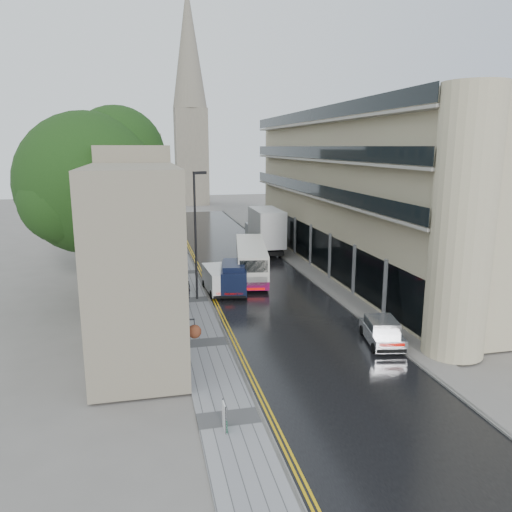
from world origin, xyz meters
name	(u,v)px	position (x,y,z in m)	size (l,w,h in m)	color
ground	(390,438)	(0.00, 0.00, 0.00)	(200.00, 200.00, 0.00)	slate
road	(247,270)	(0.00, 27.50, 0.01)	(9.00, 85.00, 0.02)	black
left_sidewalk	(182,273)	(-5.85, 27.50, 0.06)	(2.70, 85.00, 0.12)	gray
right_sidewalk	(303,266)	(5.40, 27.50, 0.06)	(1.80, 85.00, 0.12)	slate
old_shop_row	(137,204)	(-9.45, 30.00, 6.00)	(4.50, 56.00, 12.00)	gray
modern_block	(362,192)	(10.30, 26.00, 7.00)	(8.00, 40.00, 14.00)	#BEB58D
church_spire	(190,97)	(0.50, 82.00, 20.00)	(6.40, 6.40, 40.00)	gray
tree_near	(90,208)	(-12.50, 20.00, 6.95)	(10.56, 10.56, 13.89)	black
tree_far	(107,199)	(-12.20, 33.00, 6.23)	(9.24, 9.24, 12.46)	black
cream_bus	(239,269)	(-1.69, 22.33, 1.45)	(2.39, 10.50, 2.86)	white
white_lorry	(257,234)	(2.27, 32.94, 2.36)	(2.68, 8.93, 4.69)	silver
silver_hatchback	(375,340)	(3.02, 7.63, 0.75)	(1.70, 3.89, 1.46)	#A5A5AA
white_van	(212,286)	(-4.30, 19.41, 1.00)	(1.86, 4.35, 1.97)	white
navy_van	(222,282)	(-3.52, 19.47, 1.24)	(1.91, 4.78, 2.44)	black
pedestrian	(186,287)	(-6.14, 19.62, 0.95)	(0.61, 0.40, 1.67)	black
lamp_post_near	(196,237)	(-5.39, 19.37, 4.71)	(1.03, 0.23, 9.18)	black
lamp_post_far	(178,217)	(-5.54, 35.62, 3.97)	(0.87, 0.19, 7.70)	black
estate_sign	(224,417)	(-6.21, 1.79, 0.67)	(0.08, 0.66, 1.10)	silver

